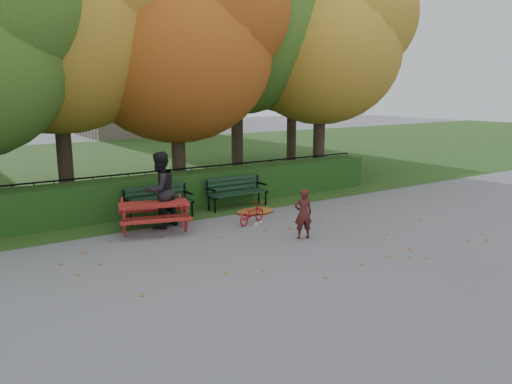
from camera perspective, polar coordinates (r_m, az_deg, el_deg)
ground at (r=10.91m, az=3.02°, el=-6.22°), size 90.00×90.00×0.00m
grass_strip at (r=23.39m, az=-18.03°, el=2.84°), size 90.00×90.00×0.00m
building_right at (r=39.09m, az=-12.85°, el=15.22°), size 9.00×6.00×12.00m
hedge at (r=14.52m, az=-7.66°, el=0.23°), size 13.00×0.90×1.00m
iron_fence at (r=15.23m, az=-9.00°, el=0.85°), size 14.00×0.04×1.02m
tree_b at (r=15.65m, az=-20.57°, el=18.48°), size 6.72×6.40×8.79m
tree_c at (r=15.99m, az=-7.73°, el=16.83°), size 6.30×6.00×8.00m
tree_d at (r=18.73m, az=-0.77°, el=19.71°), size 7.14×6.80×9.58m
tree_e at (r=19.08m, az=8.72°, el=16.72°), size 6.09×5.80×8.16m
tree_g at (r=23.30m, az=5.27°, el=16.56°), size 6.30×6.00×8.55m
bench_left at (r=13.28m, az=-11.16°, el=-0.87°), size 1.80×0.57×0.88m
bench_right at (r=14.35m, az=-2.31°, el=0.27°), size 1.80×0.57×0.88m
picnic_table at (r=12.12m, az=-11.59°, el=-1.96°), size 1.94×1.72×0.79m
leaf_pile at (r=13.85m, az=-0.05°, el=-2.17°), size 1.32×1.12×0.08m
leaf_scatter at (r=11.14m, az=2.09°, el=-5.80°), size 9.00×5.70×0.01m
child at (r=11.38m, az=5.42°, el=-2.49°), size 0.49×0.41×1.16m
adult at (r=12.37m, az=-10.90°, el=0.22°), size 1.11×1.00×1.88m
bicycle at (r=12.65m, az=-0.50°, el=-2.46°), size 1.06×0.70×0.53m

